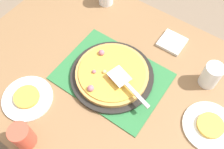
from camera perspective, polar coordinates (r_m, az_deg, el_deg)
ground_plane at (r=1.83m, az=-0.00°, el=-12.65°), size 8.00×8.00×0.00m
dining_table at (r=1.24m, az=-0.00°, el=-3.11°), size 1.40×1.00×0.75m
placemat at (r=1.14m, az=-0.00°, el=-0.44°), size 0.48×0.36×0.01m
pizza_pan at (r=1.13m, az=-0.00°, el=-0.18°), size 0.38×0.38×0.01m
pizza at (r=1.12m, az=-0.07°, el=0.34°), size 0.33×0.33×0.05m
plate_near_left at (r=1.11m, az=21.40°, el=-11.01°), size 0.22×0.22×0.01m
plate_far_right at (r=1.15m, az=-18.78°, el=-5.15°), size 0.22×0.22×0.01m
served_slice_left at (r=1.10m, az=21.62°, el=-10.76°), size 0.11×0.11×0.02m
served_slice_right at (r=1.14m, az=-18.96°, el=-4.86°), size 0.11×0.11×0.02m
cup_near at (r=1.02m, az=-19.78°, el=-13.16°), size 0.08×0.08×0.12m
cup_corner at (r=1.16m, az=21.74°, el=-0.17°), size 0.08×0.08×0.12m
pizza_server at (r=1.05m, az=3.33°, el=-2.15°), size 0.23×0.11×0.01m
napkin_stack at (r=1.28m, az=13.60°, el=7.19°), size 0.12×0.12×0.02m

